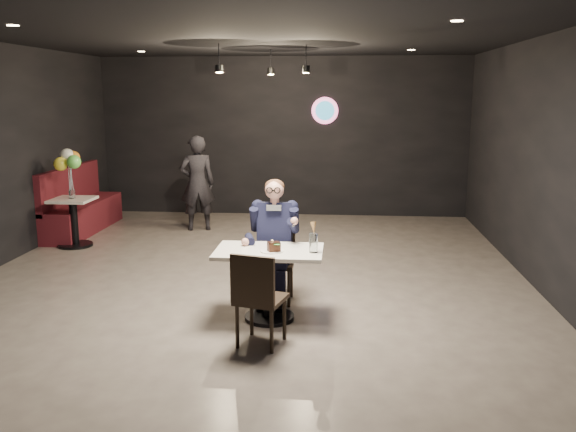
# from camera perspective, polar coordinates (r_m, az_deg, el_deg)

# --- Properties ---
(floor) EXTENTS (9.00, 9.00, 0.00)m
(floor) POSITION_cam_1_polar(r_m,az_deg,el_deg) (7.59, -3.81, -6.43)
(floor) COLOR gray
(floor) RESTS_ON ground
(wall_sign) EXTENTS (0.50, 0.06, 0.50)m
(wall_sign) POSITION_cam_1_polar(r_m,az_deg,el_deg) (11.61, 3.47, 9.82)
(wall_sign) COLOR pink
(wall_sign) RESTS_ON floor
(pendant_lights) EXTENTS (1.40, 1.20, 0.36)m
(pendant_lights) POSITION_cam_1_polar(r_m,az_deg,el_deg) (9.22, -2.08, 14.88)
(pendant_lights) COLOR black
(pendant_lights) RESTS_ON floor
(main_table) EXTENTS (1.10, 0.70, 0.75)m
(main_table) POSITION_cam_1_polar(r_m,az_deg,el_deg) (6.36, -1.76, -6.43)
(main_table) COLOR white
(main_table) RESTS_ON floor
(chair_far) EXTENTS (0.42, 0.46, 0.92)m
(chair_far) POSITION_cam_1_polar(r_m,az_deg,el_deg) (6.86, -1.22, -4.35)
(chair_far) COLOR black
(chair_far) RESTS_ON floor
(chair_near) EXTENTS (0.52, 0.55, 0.92)m
(chair_near) POSITION_cam_1_polar(r_m,az_deg,el_deg) (5.73, -2.54, -7.60)
(chair_near) COLOR black
(chair_near) RESTS_ON floor
(seated_man) EXTENTS (0.60, 0.80, 1.44)m
(seated_man) POSITION_cam_1_polar(r_m,az_deg,el_deg) (6.79, -1.23, -2.24)
(seated_man) COLOR black
(seated_man) RESTS_ON floor
(dessert_plate) EXTENTS (0.24, 0.24, 0.01)m
(dessert_plate) POSITION_cam_1_polar(r_m,az_deg,el_deg) (6.18, -1.53, -3.29)
(dessert_plate) COLOR white
(dessert_plate) RESTS_ON main_table
(cake_slice) EXTENTS (0.15, 0.13, 0.08)m
(cake_slice) POSITION_cam_1_polar(r_m,az_deg,el_deg) (6.14, -1.32, -2.91)
(cake_slice) COLOR black
(cake_slice) RESTS_ON dessert_plate
(mint_leaf) EXTENTS (0.07, 0.04, 0.01)m
(mint_leaf) POSITION_cam_1_polar(r_m,az_deg,el_deg) (6.09, -1.08, -2.67)
(mint_leaf) COLOR #2D8A37
(mint_leaf) RESTS_ON cake_slice
(sundae_glass) EXTENTS (0.09, 0.09, 0.20)m
(sundae_glass) POSITION_cam_1_polar(r_m,az_deg,el_deg) (6.13, 2.40, -2.52)
(sundae_glass) COLOR silver
(sundae_glass) RESTS_ON main_table
(wafer_cone) EXTENTS (0.08, 0.08, 0.13)m
(wafer_cone) POSITION_cam_1_polar(r_m,az_deg,el_deg) (6.13, 2.41, -1.14)
(wafer_cone) COLOR tan
(wafer_cone) RESTS_ON sundae_glass
(booth_bench) EXTENTS (0.55, 2.22, 1.11)m
(booth_bench) POSITION_cam_1_polar(r_m,az_deg,el_deg) (10.90, -18.74, 1.48)
(booth_bench) COLOR #490F12
(booth_bench) RESTS_ON floor
(side_table) EXTENTS (0.60, 0.60, 0.75)m
(side_table) POSITION_cam_1_polar(r_m,az_deg,el_deg) (9.91, -19.39, -0.58)
(side_table) COLOR white
(side_table) RESTS_ON floor
(balloon_vase) EXTENTS (0.09, 0.09, 0.14)m
(balloon_vase) POSITION_cam_1_polar(r_m,az_deg,el_deg) (9.83, -19.56, 1.97)
(balloon_vase) COLOR silver
(balloon_vase) RESTS_ON side_table
(balloon_bunch) EXTENTS (0.38, 0.38, 0.62)m
(balloon_bunch) POSITION_cam_1_polar(r_m,az_deg,el_deg) (9.78, -19.71, 4.23)
(balloon_bunch) COLOR yellow
(balloon_bunch) RESTS_ON balloon_vase
(passerby) EXTENTS (0.68, 0.55, 1.63)m
(passerby) POSITION_cam_1_polar(r_m,az_deg,el_deg) (10.52, -8.48, 3.05)
(passerby) COLOR black
(passerby) RESTS_ON floor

